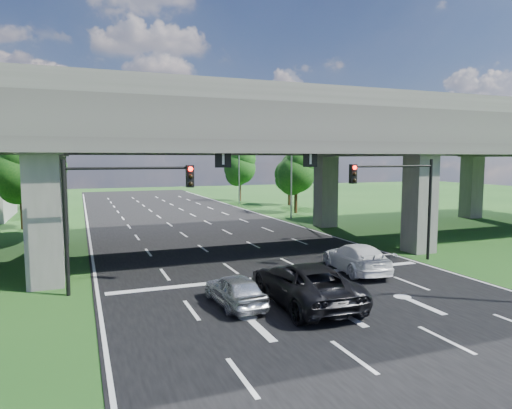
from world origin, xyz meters
TOP-DOWN VIEW (x-y plane):
  - ground at (0.00, 0.00)m, footprint 160.00×160.00m
  - road at (0.00, 10.00)m, footprint 18.00×120.00m
  - overpass at (0.00, 12.00)m, footprint 80.00×15.00m
  - signal_right at (7.82, 3.94)m, footprint 5.76×0.54m
  - signal_left at (-7.82, 3.94)m, footprint 5.76×0.54m
  - streetlight_far at (10.10, 24.00)m, footprint 3.38×0.25m
  - streetlight_beyond at (10.10, 40.00)m, footprint 3.38×0.25m
  - tree_left_near at (-13.95, 26.00)m, footprint 4.50×4.50m
  - tree_left_far at (-12.95, 42.00)m, footprint 4.80×4.80m
  - tree_right_near at (13.05, 28.00)m, footprint 4.20×4.20m
  - tree_right_mid at (16.05, 36.00)m, footprint 3.91×3.90m
  - tree_right_far at (12.05, 44.00)m, footprint 4.50×4.50m
  - car_silver at (-3.61, -0.13)m, footprint 1.81×3.98m
  - car_dark at (-1.08, -0.40)m, footprint 2.20×4.89m
  - car_white at (4.21, 2.93)m, footprint 2.69×5.34m
  - car_trailing at (-0.81, -0.94)m, footprint 3.07×6.27m

SIDE VIEW (x-z plane):
  - ground at x=0.00m, z-range 0.00..0.00m
  - road at x=0.00m, z-range 0.00..0.03m
  - car_silver at x=-3.61m, z-range 0.03..1.35m
  - car_white at x=4.21m, z-range 0.03..1.52m
  - car_dark at x=-1.08m, z-range 0.03..1.59m
  - car_trailing at x=-0.81m, z-range 0.03..1.75m
  - tree_right_mid at x=16.05m, z-range 0.79..7.55m
  - signal_right at x=7.82m, z-range 1.19..7.19m
  - signal_left at x=-7.82m, z-range 1.19..7.19m
  - tree_right_near at x=13.05m, z-range 0.86..8.14m
  - tree_left_near at x=-13.95m, z-range 0.92..8.72m
  - tree_right_far at x=12.05m, z-range 0.92..8.72m
  - tree_left_far at x=-12.95m, z-range 0.98..9.30m
  - streetlight_far at x=10.10m, z-range 0.85..10.85m
  - streetlight_beyond at x=10.10m, z-range 0.85..10.85m
  - overpass at x=0.00m, z-range 2.92..12.92m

